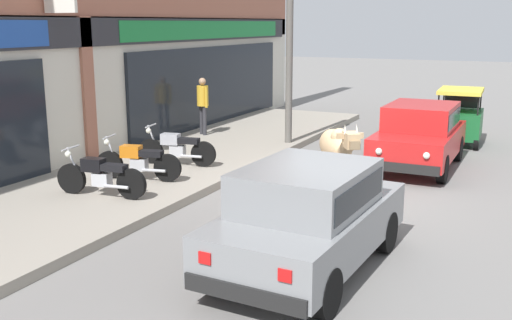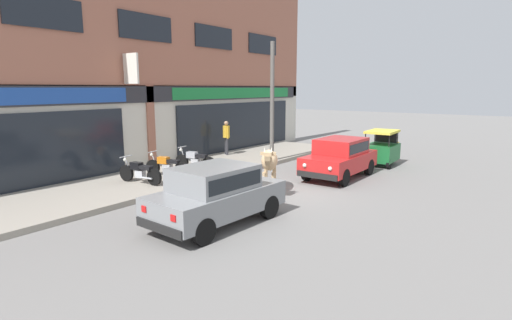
{
  "view_description": "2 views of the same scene",
  "coord_description": "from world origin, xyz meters",
  "px_view_note": "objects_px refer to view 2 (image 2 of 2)",
  "views": [
    {
      "loc": [
        -10.58,
        -3.46,
        3.26
      ],
      "look_at": [
        -1.28,
        1.0,
        0.89
      ],
      "focal_mm": 42.0,
      "sensor_mm": 36.0,
      "label": 1
    },
    {
      "loc": [
        -10.48,
        -7.16,
        3.3
      ],
      "look_at": [
        0.62,
        1.0,
        0.81
      ],
      "focal_mm": 28.0,
      "sensor_mm": 36.0,
      "label": 2
    }
  ],
  "objects_px": {
    "auto_rickshaw": "(382,150)",
    "car_0": "(216,192)",
    "motorcycle_1": "(167,166)",
    "utility_pole": "(272,102)",
    "motorcycle_0": "(140,172)",
    "motorcycle_2": "(195,160)",
    "car_1": "(340,156)",
    "pedestrian": "(226,134)",
    "cow": "(269,161)"
  },
  "relations": [
    {
      "from": "auto_rickshaw",
      "to": "car_0",
      "type": "bearing_deg",
      "value": 176.32
    },
    {
      "from": "motorcycle_1",
      "to": "utility_pole",
      "type": "relative_size",
      "value": 0.35
    },
    {
      "from": "motorcycle_0",
      "to": "utility_pole",
      "type": "distance_m",
      "value": 6.61
    },
    {
      "from": "car_0",
      "to": "motorcycle_2",
      "type": "height_order",
      "value": "car_0"
    },
    {
      "from": "motorcycle_2",
      "to": "utility_pole",
      "type": "distance_m",
      "value": 4.26
    },
    {
      "from": "car_1",
      "to": "motorcycle_1",
      "type": "relative_size",
      "value": 2.02
    },
    {
      "from": "auto_rickshaw",
      "to": "utility_pole",
      "type": "xyz_separation_m",
      "value": [
        -2.62,
        3.97,
        2.03
      ]
    },
    {
      "from": "motorcycle_0",
      "to": "car_0",
      "type": "bearing_deg",
      "value": -104.8
    },
    {
      "from": "car_0",
      "to": "utility_pole",
      "type": "xyz_separation_m",
      "value": [
        7.33,
        3.33,
        1.88
      ]
    },
    {
      "from": "utility_pole",
      "to": "pedestrian",
      "type": "bearing_deg",
      "value": 89.89
    },
    {
      "from": "motorcycle_0",
      "to": "cow",
      "type": "bearing_deg",
      "value": -60.59
    },
    {
      "from": "cow",
      "to": "motorcycle_0",
      "type": "xyz_separation_m",
      "value": [
        -2.12,
        3.77,
        -0.45
      ]
    },
    {
      "from": "motorcycle_1",
      "to": "pedestrian",
      "type": "bearing_deg",
      "value": 15.71
    },
    {
      "from": "cow",
      "to": "motorcycle_2",
      "type": "height_order",
      "value": "cow"
    },
    {
      "from": "car_1",
      "to": "motorcycle_2",
      "type": "distance_m",
      "value": 5.53
    },
    {
      "from": "car_0",
      "to": "auto_rickshaw",
      "type": "relative_size",
      "value": 1.82
    },
    {
      "from": "car_0",
      "to": "car_1",
      "type": "bearing_deg",
      "value": -1.67
    },
    {
      "from": "pedestrian",
      "to": "motorcycle_2",
      "type": "bearing_deg",
      "value": -158.54
    },
    {
      "from": "motorcycle_2",
      "to": "utility_pole",
      "type": "relative_size",
      "value": 0.36
    },
    {
      "from": "car_0",
      "to": "motorcycle_1",
      "type": "bearing_deg",
      "value": 61.95
    },
    {
      "from": "motorcycle_1",
      "to": "motorcycle_2",
      "type": "height_order",
      "value": "same"
    },
    {
      "from": "car_1",
      "to": "car_0",
      "type": "bearing_deg",
      "value": 178.33
    },
    {
      "from": "car_0",
      "to": "pedestrian",
      "type": "bearing_deg",
      "value": 39.01
    },
    {
      "from": "motorcycle_1",
      "to": "motorcycle_2",
      "type": "relative_size",
      "value": 1.0
    },
    {
      "from": "car_1",
      "to": "motorcycle_2",
      "type": "xyz_separation_m",
      "value": [
        -2.78,
        4.77,
        -0.26
      ]
    },
    {
      "from": "auto_rickshaw",
      "to": "motorcycle_2",
      "type": "relative_size",
      "value": 1.12
    },
    {
      "from": "cow",
      "to": "car_0",
      "type": "xyz_separation_m",
      "value": [
        -3.3,
        -0.7,
        -0.19
      ]
    },
    {
      "from": "utility_pole",
      "to": "auto_rickshaw",
      "type": "bearing_deg",
      "value": -56.54
    },
    {
      "from": "motorcycle_2",
      "to": "utility_pole",
      "type": "bearing_deg",
      "value": -19.79
    },
    {
      "from": "car_0",
      "to": "pedestrian",
      "type": "height_order",
      "value": "pedestrian"
    },
    {
      "from": "cow",
      "to": "motorcycle_0",
      "type": "distance_m",
      "value": 4.35
    },
    {
      "from": "motorcycle_0",
      "to": "pedestrian",
      "type": "xyz_separation_m",
      "value": [
        6.15,
        1.48,
        0.6
      ]
    },
    {
      "from": "auto_rickshaw",
      "to": "pedestrian",
      "type": "distance_m",
      "value": 7.1
    },
    {
      "from": "pedestrian",
      "to": "car_1",
      "type": "bearing_deg",
      "value": -96.39
    },
    {
      "from": "cow",
      "to": "car_0",
      "type": "bearing_deg",
      "value": -168.05
    },
    {
      "from": "car_0",
      "to": "motorcycle_2",
      "type": "relative_size",
      "value": 2.05
    },
    {
      "from": "car_1",
      "to": "motorcycle_1",
      "type": "xyz_separation_m",
      "value": [
        -4.21,
        4.76,
        -0.26
      ]
    },
    {
      "from": "motorcycle_2",
      "to": "pedestrian",
      "type": "distance_m",
      "value": 3.77
    },
    {
      "from": "motorcycle_2",
      "to": "car_0",
      "type": "bearing_deg",
      "value": -130.18
    },
    {
      "from": "auto_rickshaw",
      "to": "motorcycle_2",
      "type": "distance_m",
      "value": 8.02
    },
    {
      "from": "car_1",
      "to": "utility_pole",
      "type": "xyz_separation_m",
      "value": [
        0.68,
        3.52,
        1.88
      ]
    },
    {
      "from": "car_1",
      "to": "motorcycle_0",
      "type": "xyz_separation_m",
      "value": [
        -5.47,
        4.66,
        -0.26
      ]
    },
    {
      "from": "auto_rickshaw",
      "to": "motorcycle_1",
      "type": "relative_size",
      "value": 1.13
    },
    {
      "from": "motorcycle_2",
      "to": "auto_rickshaw",
      "type": "bearing_deg",
      "value": -40.6
    },
    {
      "from": "motorcycle_0",
      "to": "pedestrian",
      "type": "height_order",
      "value": "pedestrian"
    },
    {
      "from": "car_1",
      "to": "pedestrian",
      "type": "bearing_deg",
      "value": 83.61
    },
    {
      "from": "motorcycle_2",
      "to": "cow",
      "type": "bearing_deg",
      "value": -98.25
    },
    {
      "from": "cow",
      "to": "motorcycle_1",
      "type": "xyz_separation_m",
      "value": [
        -0.87,
        3.86,
        -0.45
      ]
    },
    {
      "from": "car_0",
      "to": "motorcycle_1",
      "type": "xyz_separation_m",
      "value": [
        2.43,
        4.56,
        -0.26
      ]
    },
    {
      "from": "car_0",
      "to": "motorcycle_0",
      "type": "distance_m",
      "value": 4.62
    }
  ]
}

